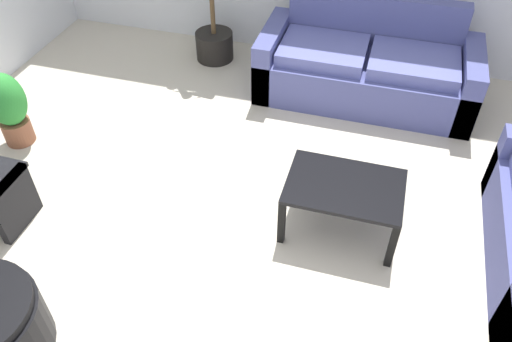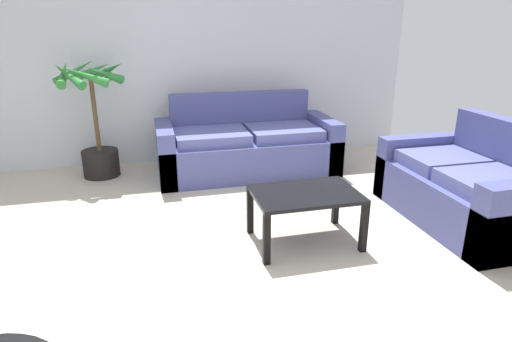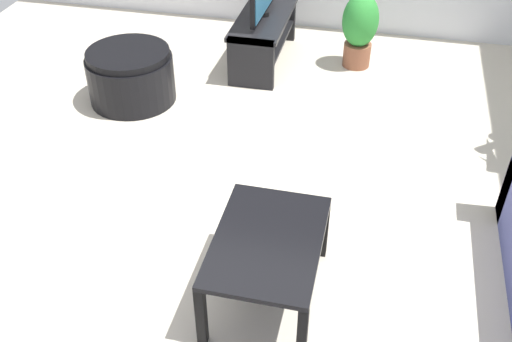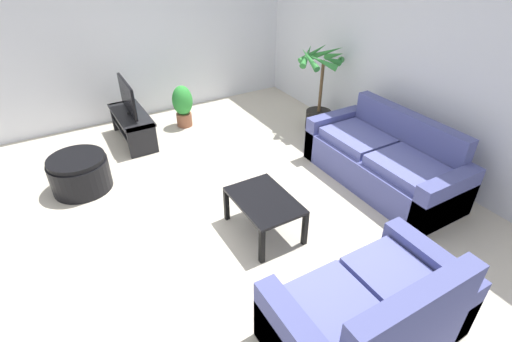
{
  "view_description": "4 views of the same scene",
  "coord_description": "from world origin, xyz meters",
  "px_view_note": "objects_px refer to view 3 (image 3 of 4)",
  "views": [
    {
      "loc": [
        0.85,
        -2.18,
        2.93
      ],
      "look_at": [
        0.1,
        0.41,
        0.45
      ],
      "focal_mm": 35.78,
      "sensor_mm": 36.0,
      "label": 1
    },
    {
      "loc": [
        -0.4,
        -2.49,
        1.7
      ],
      "look_at": [
        0.44,
        0.87,
        0.5
      ],
      "focal_mm": 30.19,
      "sensor_mm": 36.0,
      "label": 2
    },
    {
      "loc": [
        2.97,
        0.92,
        2.62
      ],
      "look_at": [
        0.5,
        0.34,
        0.68
      ],
      "focal_mm": 41.69,
      "sensor_mm": 36.0,
      "label": 3
    },
    {
      "loc": [
        3.51,
        -1.25,
        2.88
      ],
      "look_at": [
        0.31,
        0.61,
        0.5
      ],
      "focal_mm": 27.16,
      "sensor_mm": 36.0,
      "label": 4
    }
  ],
  "objects_px": {
    "tv_stand": "(264,32)",
    "ottoman": "(131,76)",
    "coffee_table": "(268,247)",
    "potted_plant_small": "(360,28)"
  },
  "relations": [
    {
      "from": "potted_plant_small",
      "to": "ottoman",
      "type": "height_order",
      "value": "potted_plant_small"
    },
    {
      "from": "tv_stand",
      "to": "ottoman",
      "type": "bearing_deg",
      "value": -44.26
    },
    {
      "from": "potted_plant_small",
      "to": "coffee_table",
      "type": "bearing_deg",
      "value": -4.3
    },
    {
      "from": "coffee_table",
      "to": "ottoman",
      "type": "bearing_deg",
      "value": -139.77
    },
    {
      "from": "tv_stand",
      "to": "ottoman",
      "type": "relative_size",
      "value": 1.52
    },
    {
      "from": "tv_stand",
      "to": "coffee_table",
      "type": "distance_m",
      "value": 2.9
    },
    {
      "from": "ottoman",
      "to": "potted_plant_small",
      "type": "bearing_deg",
      "value": 120.59
    },
    {
      "from": "coffee_table",
      "to": "ottoman",
      "type": "relative_size",
      "value": 1.14
    },
    {
      "from": "coffee_table",
      "to": "potted_plant_small",
      "type": "distance_m",
      "value": 2.94
    },
    {
      "from": "tv_stand",
      "to": "ottoman",
      "type": "xyz_separation_m",
      "value": [
        0.96,
        -0.93,
        -0.07
      ]
    }
  ]
}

